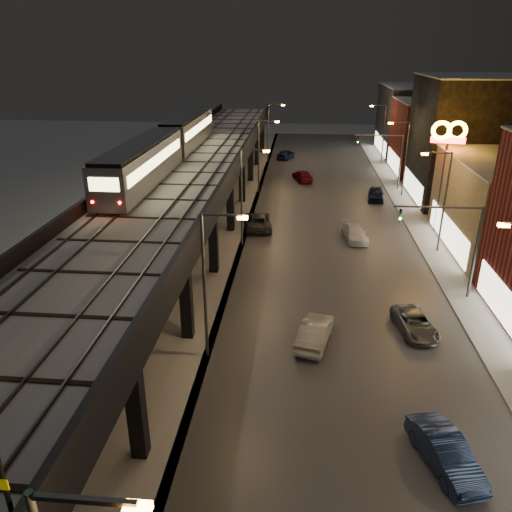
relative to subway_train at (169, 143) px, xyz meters
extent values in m
cube|color=#46474D|center=(16.00, -1.55, -8.26)|extent=(17.00, 120.00, 0.06)
cube|color=#9FA1A8|center=(26.00, -1.55, -8.22)|extent=(4.00, 120.00, 0.14)
cube|color=#9FA1A8|center=(2.50, -1.55, -8.26)|extent=(11.00, 120.00, 0.06)
cube|color=black|center=(2.50, -4.55, -2.49)|extent=(9.00, 100.00, 1.00)
cube|color=black|center=(6.20, -31.55, -5.64)|extent=(0.70, 0.70, 5.30)
cube|color=black|center=(2.50, -31.55, -3.14)|extent=(8.00, 0.60, 0.50)
cube|color=black|center=(-1.20, -21.55, -5.64)|extent=(0.70, 0.70, 5.30)
cube|color=black|center=(6.20, -21.55, -5.64)|extent=(0.70, 0.70, 5.30)
cube|color=black|center=(2.50, -21.55, -3.14)|extent=(8.00, 0.60, 0.50)
cube|color=black|center=(-1.20, -11.55, -5.64)|extent=(0.70, 0.70, 5.30)
cube|color=black|center=(6.20, -11.55, -5.64)|extent=(0.70, 0.70, 5.30)
cube|color=black|center=(2.50, -11.55, -3.14)|extent=(8.00, 0.60, 0.50)
cube|color=black|center=(-1.20, -1.55, -5.64)|extent=(0.70, 0.70, 5.30)
cube|color=black|center=(6.20, -1.55, -5.64)|extent=(0.70, 0.70, 5.30)
cube|color=black|center=(2.50, -1.55, -3.14)|extent=(8.00, 0.60, 0.50)
cube|color=black|center=(-1.20, 8.45, -5.64)|extent=(0.70, 0.70, 5.30)
cube|color=black|center=(6.20, 8.45, -5.64)|extent=(0.70, 0.70, 5.30)
cube|color=black|center=(2.50, 8.45, -3.14)|extent=(8.00, 0.60, 0.50)
cube|color=black|center=(-1.20, 18.45, -5.64)|extent=(0.70, 0.70, 5.30)
cube|color=black|center=(6.20, 18.45, -5.64)|extent=(0.70, 0.70, 5.30)
cube|color=black|center=(2.50, 18.45, -3.14)|extent=(8.00, 0.60, 0.50)
cube|color=black|center=(-1.20, 28.45, -5.64)|extent=(0.70, 0.70, 5.30)
cube|color=black|center=(6.20, 28.45, -5.64)|extent=(0.70, 0.70, 5.30)
cube|color=black|center=(2.50, 28.45, -3.14)|extent=(8.00, 0.60, 0.50)
cube|color=black|center=(-1.20, 38.45, -5.64)|extent=(0.70, 0.70, 5.30)
cube|color=black|center=(6.20, 38.45, -5.64)|extent=(0.70, 0.70, 5.30)
cube|color=black|center=(2.50, 38.45, -3.14)|extent=(8.00, 0.60, 0.50)
cube|color=#B2B7C1|center=(2.50, -4.55, -1.91)|extent=(8.40, 100.00, 0.16)
cube|color=#332D28|center=(-0.72, -4.55, -1.75)|extent=(0.08, 98.00, 0.16)
cube|color=#332D28|center=(0.72, -4.55, -1.75)|extent=(0.08, 98.00, 0.16)
cube|color=#332D28|center=(3.78, -4.55, -1.75)|extent=(0.08, 98.00, 0.16)
cube|color=#332D28|center=(5.22, -4.55, -1.75)|extent=(0.08, 98.00, 0.16)
cube|color=black|center=(2.50, -18.55, -1.80)|extent=(7.80, 0.24, 0.06)
cube|color=black|center=(2.50, -2.55, -1.80)|extent=(7.80, 0.24, 0.06)
cube|color=black|center=(2.50, 13.45, -1.80)|extent=(7.80, 0.24, 0.06)
cube|color=black|center=(2.50, 29.45, -1.80)|extent=(7.80, 0.24, 0.06)
cube|color=black|center=(6.85, -4.55, -1.44)|extent=(0.30, 100.00, 1.10)
cube|color=black|center=(-1.85, -4.55, -1.44)|extent=(0.30, 100.00, 1.10)
cube|color=beige|center=(26.45, -18.55, -6.69)|extent=(0.10, 9.60, 2.40)
cube|color=beige|center=(26.45, -4.55, -6.69)|extent=(0.10, 12.00, 2.40)
cube|color=black|center=(32.50, 11.45, -1.29)|extent=(12.00, 13.00, 14.00)
cube|color=beige|center=(26.45, 11.45, -6.69)|extent=(0.10, 10.40, 2.40)
cube|color=#B2B7C1|center=(32.50, 11.45, 5.79)|extent=(12.20, 13.20, 0.16)
cube|color=maroon|center=(32.50, 25.45, -3.29)|extent=(12.00, 12.00, 10.00)
cube|color=beige|center=(26.45, 25.45, -6.69)|extent=(0.10, 9.60, 2.40)
cube|color=#B2B7C1|center=(32.50, 25.45, 1.79)|extent=(12.20, 12.20, 0.16)
cube|color=#242528|center=(32.50, 39.45, -2.79)|extent=(12.00, 16.00, 11.00)
cube|color=beige|center=(26.45, 39.45, -6.69)|extent=(0.10, 12.80, 2.40)
cube|color=#B2B7C1|center=(32.50, 39.45, 2.79)|extent=(12.20, 16.20, 0.16)
cube|color=#38383A|center=(8.90, -41.55, 0.61)|extent=(2.20, 0.12, 0.12)
cube|color=#FF992C|center=(10.00, -41.55, 0.49)|extent=(0.55, 0.28, 0.18)
cylinder|color=#38383A|center=(7.80, -23.55, -3.79)|extent=(0.18, 0.18, 9.00)
cube|color=#38383A|center=(8.90, -23.55, 0.61)|extent=(2.20, 0.12, 0.12)
cube|color=#FF992C|center=(10.00, -23.55, 0.49)|extent=(0.55, 0.28, 0.18)
cube|color=#FF992C|center=(23.30, -23.55, 0.49)|extent=(0.55, 0.28, 0.18)
cylinder|color=#38383A|center=(7.80, -5.55, -3.79)|extent=(0.18, 0.18, 9.00)
cube|color=#38383A|center=(8.90, -5.55, 0.61)|extent=(2.20, 0.12, 0.12)
cube|color=#FF992C|center=(10.00, -5.55, 0.49)|extent=(0.55, 0.28, 0.18)
cylinder|color=#38383A|center=(25.50, -5.55, -3.79)|extent=(0.18, 0.18, 9.00)
cube|color=#38383A|center=(24.40, -5.55, 0.61)|extent=(2.20, 0.12, 0.12)
cube|color=#FF992C|center=(23.30, -5.55, 0.49)|extent=(0.55, 0.28, 0.18)
cylinder|color=#38383A|center=(7.80, 12.45, -3.79)|extent=(0.18, 0.18, 9.00)
cube|color=#38383A|center=(8.90, 12.45, 0.61)|extent=(2.20, 0.12, 0.12)
cube|color=#FF992C|center=(10.00, 12.45, 0.49)|extent=(0.55, 0.28, 0.18)
cylinder|color=#38383A|center=(25.50, 12.45, -3.79)|extent=(0.18, 0.18, 9.00)
cube|color=#38383A|center=(24.40, 12.45, 0.61)|extent=(2.20, 0.12, 0.12)
cube|color=#FF992C|center=(23.30, 12.45, 0.49)|extent=(0.55, 0.28, 0.18)
cylinder|color=#38383A|center=(7.80, 30.45, -3.79)|extent=(0.18, 0.18, 9.00)
cube|color=#38383A|center=(8.90, 30.45, 0.61)|extent=(2.20, 0.12, 0.12)
cube|color=#FF992C|center=(10.00, 30.45, 0.49)|extent=(0.55, 0.28, 0.18)
cylinder|color=#38383A|center=(25.50, 30.45, -3.79)|extent=(0.18, 0.18, 9.00)
cube|color=#38383A|center=(24.40, 30.45, 0.61)|extent=(2.20, 0.12, 0.12)
cube|color=#FF992C|center=(23.30, 30.45, 0.49)|extent=(0.55, 0.28, 0.18)
cylinder|color=#38383A|center=(25.50, -14.55, -4.79)|extent=(0.20, 0.20, 7.00)
cube|color=#38383A|center=(22.50, -14.55, -1.39)|extent=(6.00, 0.12, 0.12)
imported|color=black|center=(20.00, -14.55, -1.89)|extent=(0.20, 0.16, 1.00)
sphere|color=#0CFF26|center=(20.00, -14.70, -2.14)|extent=(0.18, 0.18, 0.18)
cylinder|color=#38383A|center=(25.50, 15.45, -4.79)|extent=(0.20, 0.20, 7.00)
cube|color=#38383A|center=(22.50, 15.45, -1.39)|extent=(6.00, 0.12, 0.12)
imported|color=black|center=(20.00, 15.45, -1.89)|extent=(0.20, 0.16, 1.00)
sphere|color=#0CFF26|center=(20.00, 15.30, -2.14)|extent=(0.18, 0.18, 0.18)
cube|color=gray|center=(0.00, -8.87, -0.11)|extent=(2.74, 16.55, 3.12)
cube|color=black|center=(0.00, -8.87, 1.57)|extent=(2.46, 16.07, 0.24)
cube|color=#F8DE8A|center=(-1.38, -8.87, 0.32)|extent=(0.05, 15.13, 0.85)
cube|color=#F8DE8A|center=(1.38, -8.87, 0.32)|extent=(0.05, 15.13, 0.85)
cube|color=gray|center=(0.00, 8.89, -0.11)|extent=(2.74, 16.55, 3.12)
cube|color=black|center=(0.00, 8.89, 1.57)|extent=(2.46, 16.07, 0.24)
cube|color=#F8DE8A|center=(-1.38, 8.89, 0.32)|extent=(0.05, 15.13, 0.85)
cube|color=#F8DE8A|center=(1.38, 8.89, 0.32)|extent=(0.05, 15.13, 0.85)
cube|color=#F8DE8A|center=(0.00, -17.16, 0.37)|extent=(2.08, 0.05, 0.95)
sphere|color=#FF0C0C|center=(-0.95, -17.18, -0.86)|extent=(0.19, 0.19, 0.19)
sphere|color=#FF0C0C|center=(0.95, -17.18, -0.86)|extent=(0.19, 0.19, 0.19)
cylinder|color=black|center=(6.40, -40.41, -0.16)|extent=(0.12, 0.12, 3.01)
cube|color=#FFF600|center=(6.40, -40.51, -0.36)|extent=(0.35, 0.04, 0.30)
imported|color=gray|center=(14.19, -21.66, -7.52)|extent=(2.62, 4.91, 1.54)
imported|color=#36383C|center=(8.86, -0.81, -7.52)|extent=(3.29, 5.81, 1.53)
imported|color=#69070E|center=(13.30, 18.88, -7.59)|extent=(3.18, 5.17, 1.40)
imported|color=#111E3F|center=(10.53, 33.18, -7.54)|extent=(3.13, 4.72, 1.49)
imported|color=#132248|center=(19.68, -31.04, -7.54)|extent=(2.84, 4.81, 1.50)
imported|color=#5A5B5F|center=(20.65, -19.75, -7.66)|extent=(2.73, 4.75, 1.25)
imported|color=white|center=(18.30, -3.23, -7.62)|extent=(2.57, 4.86, 1.34)
imported|color=black|center=(22.09, 10.37, -7.52)|extent=(2.35, 4.68, 1.53)
cylinder|color=#38383A|center=(26.50, -0.26, -3.92)|extent=(0.24, 0.24, 8.74)
cube|color=#FF0C0C|center=(26.50, -0.26, 0.78)|extent=(3.06, 0.25, 0.55)
torus|color=yellow|center=(25.79, -0.26, 1.65)|extent=(1.80, 0.67, 1.77)
torus|color=yellow|center=(27.21, -0.26, 1.65)|extent=(1.80, 0.67, 1.77)
camera|label=1|loc=(12.94, -48.38, 8.86)|focal=35.00mm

